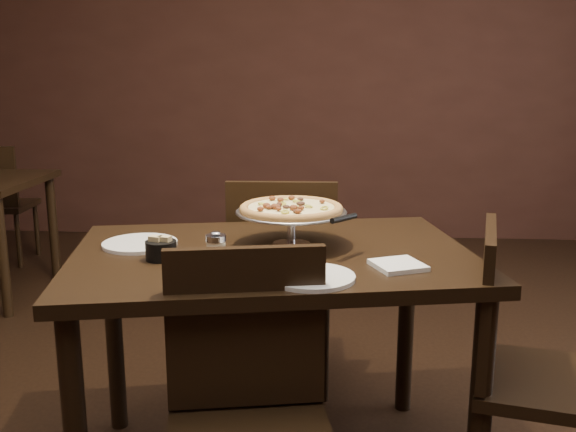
{
  "coord_description": "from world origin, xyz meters",
  "views": [
    {
      "loc": [
        0.26,
        -2.03,
        1.42
      ],
      "look_at": [
        0.12,
        0.1,
        0.94
      ],
      "focal_mm": 40.0,
      "sensor_mm": 36.0,
      "label": 1
    }
  ],
  "objects": [
    {
      "name": "plate_near",
      "position": [
        0.21,
        -0.24,
        0.84
      ],
      "size": [
        0.26,
        0.26,
        0.01
      ],
      "primitive_type": "cylinder",
      "color": "white",
      "rests_on": "dining_table"
    },
    {
      "name": "pepper_flake_shaker",
      "position": [
        -0.1,
        -0.09,
        0.88
      ],
      "size": [
        0.05,
        0.05,
        0.1
      ],
      "color": "maroon",
      "rests_on": "dining_table"
    },
    {
      "name": "chair_near",
      "position": [
        0.05,
        -0.48,
        0.52
      ],
      "size": [
        0.52,
        0.52,
        0.96
      ],
      "rotation": [
        0.0,
        0.0,
        0.18
      ],
      "color": "black",
      "rests_on": "ground"
    },
    {
      "name": "chair_far",
      "position": [
        0.06,
        0.68,
        0.54
      ],
      "size": [
        0.47,
        0.47,
        0.99
      ],
      "rotation": [
        0.0,
        0.0,
        3.17
      ],
      "color": "black",
      "rests_on": "ground"
    },
    {
      "name": "pizza_stand",
      "position": [
        0.13,
        0.13,
        0.96
      ],
      "size": [
        0.39,
        0.39,
        0.16
      ],
      "color": "#B9B9C1",
      "rests_on": "dining_table"
    },
    {
      "name": "serving_spatula",
      "position": [
        0.3,
        0.0,
        0.96
      ],
      "size": [
        0.16,
        0.16,
        0.02
      ],
      "rotation": [
        0.0,
        0.0,
        -0.64
      ],
      "color": "#B9B9C1",
      "rests_on": "pizza_stand"
    },
    {
      "name": "dining_table",
      "position": [
        0.07,
        0.05,
        0.72
      ],
      "size": [
        1.47,
        1.12,
        0.83
      ],
      "rotation": [
        0.0,
        0.0,
        0.19
      ],
      "color": "black",
      "rests_on": "ground"
    },
    {
      "name": "chair_side",
      "position": [
        0.88,
        -0.08,
        0.52
      ],
      "size": [
        0.53,
        0.53,
        0.95
      ],
      "rotation": [
        0.0,
        0.0,
        1.33
      ],
      "color": "black",
      "rests_on": "ground"
    },
    {
      "name": "napkin_stack",
      "position": [
        0.47,
        -0.11,
        0.84
      ],
      "size": [
        0.19,
        0.19,
        0.02
      ],
      "primitive_type": "cube",
      "rotation": [
        0.0,
        0.0,
        0.4
      ],
      "color": "silver",
      "rests_on": "dining_table"
    },
    {
      "name": "room",
      "position": [
        0.06,
        0.03,
        1.4
      ],
      "size": [
        6.04,
        7.04,
        2.84
      ],
      "color": "black",
      "rests_on": "ground"
    },
    {
      "name": "parmesan_shaker",
      "position": [
        -0.09,
        -0.13,
        0.89
      ],
      "size": [
        0.06,
        0.06,
        0.11
      ],
      "color": "#F9EBC2",
      "rests_on": "dining_table"
    },
    {
      "name": "plate_left",
      "position": [
        -0.4,
        0.09,
        0.84
      ],
      "size": [
        0.26,
        0.26,
        0.01
      ],
      "primitive_type": "cylinder",
      "color": "white",
      "rests_on": "dining_table"
    },
    {
      "name": "packet_caddy",
      "position": [
        -0.28,
        -0.07,
        0.87
      ],
      "size": [
        0.1,
        0.1,
        0.08
      ],
      "rotation": [
        0.0,
        0.0,
        -0.3
      ],
      "color": "black",
      "rests_on": "dining_table"
    }
  ]
}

